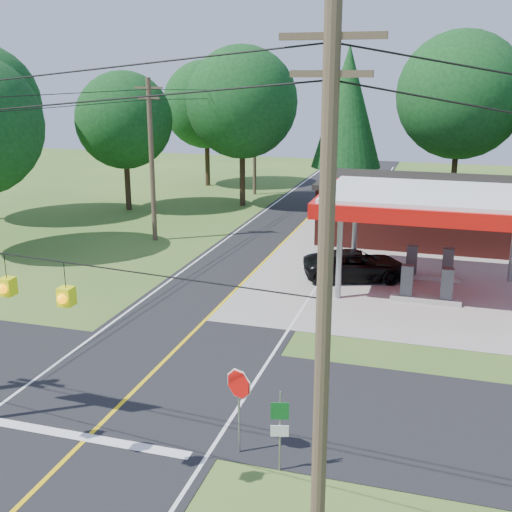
# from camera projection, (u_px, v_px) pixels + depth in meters

# --- Properties ---
(ground) EXTENTS (120.00, 120.00, 0.00)m
(ground) POSITION_uv_depth(u_px,v_px,m) (142.00, 383.00, 22.07)
(ground) COLOR #376122
(ground) RESTS_ON ground
(main_highway) EXTENTS (8.00, 120.00, 0.02)m
(main_highway) POSITION_uv_depth(u_px,v_px,m) (142.00, 383.00, 22.07)
(main_highway) COLOR black
(main_highway) RESTS_ON ground
(cross_road) EXTENTS (70.00, 7.00, 0.02)m
(cross_road) POSITION_uv_depth(u_px,v_px,m) (142.00, 383.00, 22.07)
(cross_road) COLOR black
(cross_road) RESTS_ON ground
(lane_center_yellow) EXTENTS (0.15, 110.00, 0.00)m
(lane_center_yellow) POSITION_uv_depth(u_px,v_px,m) (142.00, 383.00, 22.07)
(lane_center_yellow) COLOR yellow
(lane_center_yellow) RESTS_ON main_highway
(gas_canopy) EXTENTS (10.60, 7.40, 4.88)m
(gas_canopy) POSITION_uv_depth(u_px,v_px,m) (433.00, 204.00, 30.38)
(gas_canopy) COLOR gray
(gas_canopy) RESTS_ON ground
(convenience_store) EXTENTS (16.40, 7.55, 3.80)m
(convenience_store) POSITION_uv_depth(u_px,v_px,m) (452.00, 212.00, 39.95)
(convenience_store) COLOR #4C1915
(convenience_store) RESTS_ON ground
(utility_pole_near_right) EXTENTS (1.80, 0.30, 11.50)m
(utility_pole_near_right) POSITION_uv_depth(u_px,v_px,m) (324.00, 316.00, 11.91)
(utility_pole_near_right) COLOR #473828
(utility_pole_near_right) RESTS_ON ground
(utility_pole_far_left) EXTENTS (1.80, 0.30, 10.00)m
(utility_pole_far_left) POSITION_uv_depth(u_px,v_px,m) (152.00, 158.00, 39.40)
(utility_pole_far_left) COLOR #473828
(utility_pole_far_left) RESTS_ON ground
(utility_pole_north) EXTENTS (0.30, 0.30, 9.50)m
(utility_pole_north) POSITION_uv_depth(u_px,v_px,m) (255.00, 139.00, 54.76)
(utility_pole_north) COLOR #473828
(utility_pole_north) RESTS_ON ground
(treeline_backdrop) EXTENTS (70.27, 51.59, 13.30)m
(treeline_backdrop) POSITION_uv_depth(u_px,v_px,m) (313.00, 117.00, 41.87)
(treeline_backdrop) COLOR #332316
(treeline_backdrop) RESTS_ON ground
(suv_car) EXTENTS (6.85, 6.85, 1.50)m
(suv_car) POSITION_uv_depth(u_px,v_px,m) (356.00, 265.00, 32.90)
(suv_car) COLOR black
(suv_car) RESTS_ON ground
(octagonal_stop_sign) EXTENTS (0.82, 0.40, 2.58)m
(octagonal_stop_sign) POSITION_uv_depth(u_px,v_px,m) (239.00, 391.00, 17.52)
(octagonal_stop_sign) COLOR gray
(octagonal_stop_sign) RESTS_ON ground
(route_sign_post) EXTENTS (0.47, 0.15, 2.36)m
(route_sign_post) POSITION_uv_depth(u_px,v_px,m) (280.00, 424.00, 16.84)
(route_sign_post) COLOR gray
(route_sign_post) RESTS_ON ground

